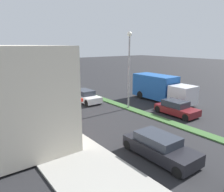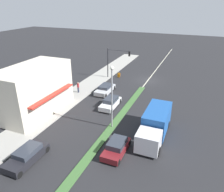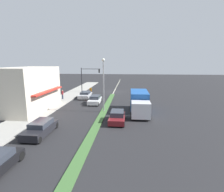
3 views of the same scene
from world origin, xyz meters
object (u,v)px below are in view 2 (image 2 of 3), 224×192
at_px(delivery_truck, 155,124).
at_px(warning_aframe_sign, 119,75).
at_px(van_white, 111,103).
at_px(street_lamp, 112,90).
at_px(sedan_maroon, 116,147).
at_px(sedan_dark, 27,155).
at_px(sedan_silver, 105,89).
at_px(traffic_signal_main, 115,58).
at_px(pedestrian, 78,87).

bearing_deg(delivery_truck, warning_aframe_sign, -57.89).
xyz_separation_m(delivery_truck, van_white, (7.20, -4.65, -0.81)).
xyz_separation_m(street_lamp, delivery_truck, (-5.00, -0.16, -3.31)).
relative_size(van_white, sedan_maroon, 1.08).
bearing_deg(sedan_dark, sedan_silver, -90.00).
height_order(warning_aframe_sign, sedan_maroon, sedan_maroon).
xyz_separation_m(warning_aframe_sign, sedan_silver, (-0.66, 7.93, 0.19)).
distance_m(traffic_signal_main, sedan_dark, 24.89).
bearing_deg(van_white, sedan_maroon, 116.15).
bearing_deg(pedestrian, street_lamp, 140.14).
relative_size(traffic_signal_main, street_lamp, 0.76).
xyz_separation_m(traffic_signal_main, van_white, (-3.92, 11.39, -3.24)).
bearing_deg(sedan_silver, delivery_truck, 137.83).
distance_m(warning_aframe_sign, sedan_maroon, 22.71).
height_order(street_lamp, pedestrian, street_lamp).
bearing_deg(delivery_truck, sedan_dark, 40.73).
height_order(street_lamp, sedan_dark, street_lamp).
relative_size(delivery_truck, van_white, 1.77).
relative_size(sedan_maroon, sedan_silver, 0.87).
xyz_separation_m(sedan_dark, sedan_silver, (-0.00, -17.67, -0.02)).
relative_size(street_lamp, warning_aframe_sign, 8.80).
xyz_separation_m(van_white, sedan_silver, (2.80, -4.41, -0.04)).
height_order(sedan_maroon, sedan_silver, sedan_maroon).
distance_m(pedestrian, delivery_truck, 15.70).
height_order(traffic_signal_main, warning_aframe_sign, traffic_signal_main).
relative_size(pedestrian, sedan_silver, 0.38).
relative_size(street_lamp, van_white, 1.74).
height_order(traffic_signal_main, sedan_silver, traffic_signal_main).
bearing_deg(sedan_silver, sedan_dark, 90.00).
bearing_deg(sedan_silver, sedan_maroon, 118.31).
bearing_deg(van_white, pedestrian, -21.35).
bearing_deg(traffic_signal_main, pedestrian, 72.43).
height_order(pedestrian, sedan_silver, pedestrian).
height_order(street_lamp, van_white, street_lamp).
height_order(sedan_dark, sedan_silver, sedan_dark).
bearing_deg(sedan_dark, traffic_signal_main, -87.39).
height_order(pedestrian, van_white, pedestrian).
bearing_deg(van_white, warning_aframe_sign, -74.33).
relative_size(pedestrian, warning_aframe_sign, 2.05).
bearing_deg(delivery_truck, street_lamp, 1.85).
bearing_deg(sedan_maroon, sedan_silver, -61.69).
distance_m(street_lamp, sedan_dark, 10.65).
distance_m(sedan_dark, sedan_maroon, 8.39).
bearing_deg(sedan_maroon, pedestrian, -46.21).
height_order(traffic_signal_main, delivery_truck, traffic_signal_main).
distance_m(traffic_signal_main, sedan_silver, 7.80).
relative_size(traffic_signal_main, sedan_dark, 1.26).
xyz_separation_m(street_lamp, sedan_silver, (5.00, -9.22, -4.16)).
height_order(warning_aframe_sign, sedan_dark, sedan_dark).
bearing_deg(van_white, traffic_signal_main, -70.99).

